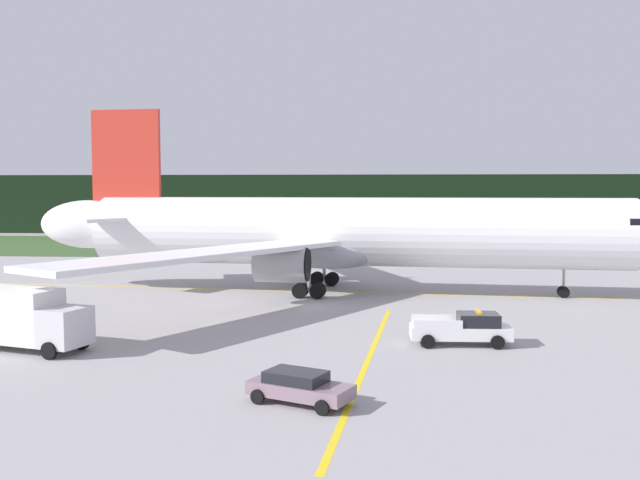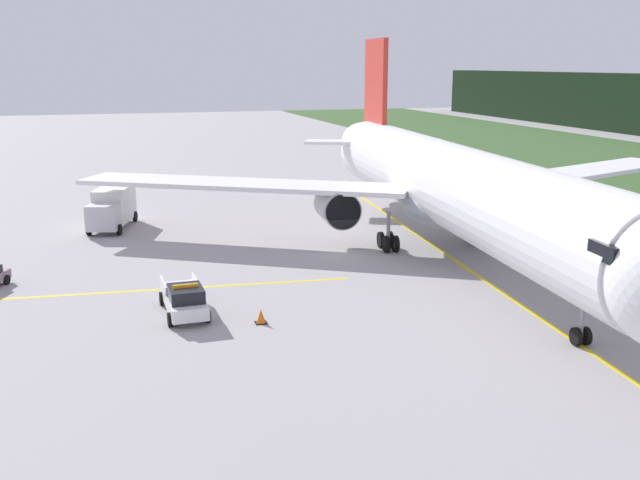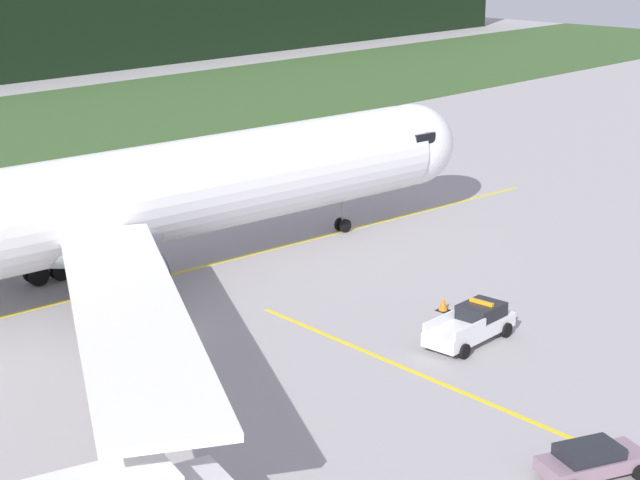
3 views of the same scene
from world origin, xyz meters
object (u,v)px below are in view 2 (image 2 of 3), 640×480
object	(u,v)px
apron_cone	(261,316)
airliner	(452,187)
catering_truck	(112,207)
ops_pickup_truck	(184,299)

from	to	relation	value
apron_cone	airliner	bearing A→B (deg)	121.57
catering_truck	apron_cone	size ratio (longest dim) A/B	9.24
ops_pickup_truck	catering_truck	xyz separation A→B (m)	(-23.56, -3.09, 0.85)
ops_pickup_truck	catering_truck	size ratio (longest dim) A/B	0.76
airliner	apron_cone	distance (m)	18.98
apron_cone	catering_truck	bearing A→B (deg)	-165.44
catering_truck	apron_cone	xyz separation A→B (m)	(26.06, 6.77, -1.37)
apron_cone	ops_pickup_truck	bearing A→B (deg)	-124.24
airliner	catering_truck	size ratio (longest dim) A/B	7.54
catering_truck	apron_cone	distance (m)	26.96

